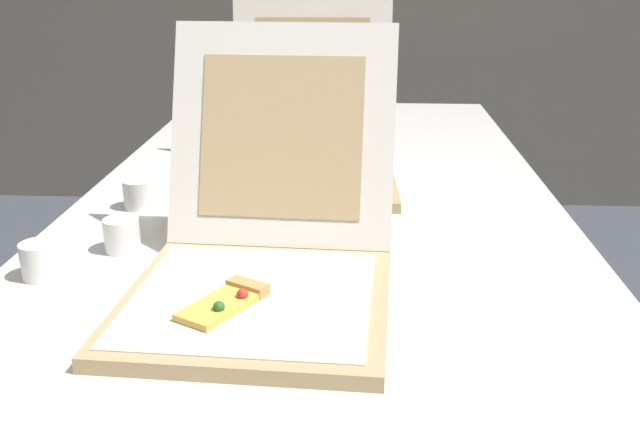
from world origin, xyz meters
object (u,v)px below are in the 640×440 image
(pizza_box_middle, at_px, (310,155))
(cup_white_near_center, at_px, (122,235))
(pizza_box_front, at_px, (261,261))
(cup_white_mid, at_px, (139,194))
(cup_white_near_left, at_px, (41,260))
(table, at_px, (315,237))

(pizza_box_middle, relative_size, cup_white_near_center, 7.21)
(pizza_box_front, distance_m, cup_white_mid, 0.48)
(pizza_box_front, distance_m, pizza_box_middle, 0.60)
(cup_white_near_left, bearing_deg, cup_white_mid, 80.47)
(table, xyz_separation_m, cup_white_near_left, (-0.41, -0.30, 0.07))
(table, distance_m, pizza_box_front, 0.36)
(table, height_order, pizza_box_front, pizza_box_front)
(table, distance_m, cup_white_near_left, 0.51)
(cup_white_near_left, height_order, cup_white_mid, same)
(cup_white_mid, bearing_deg, pizza_box_middle, 33.96)
(table, bearing_deg, cup_white_mid, 173.80)
(pizza_box_front, xyz_separation_m, cup_white_near_center, (-0.26, 0.15, -0.02))
(pizza_box_front, bearing_deg, cup_white_near_left, 176.69)
(table, bearing_deg, pizza_box_middle, 95.86)
(pizza_box_middle, relative_size, cup_white_mid, 7.21)
(cup_white_near_left, xyz_separation_m, cup_white_near_center, (0.09, 0.11, 0.00))
(pizza_box_front, relative_size, cup_white_near_left, 8.71)
(table, xyz_separation_m, pizza_box_front, (-0.06, -0.34, 0.10))
(pizza_box_front, bearing_deg, cup_white_near_center, 152.53)
(pizza_box_front, xyz_separation_m, cup_white_mid, (-0.30, 0.38, -0.02))
(pizza_box_front, bearing_deg, table, 83.41)
(cup_white_mid, bearing_deg, table, -6.20)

